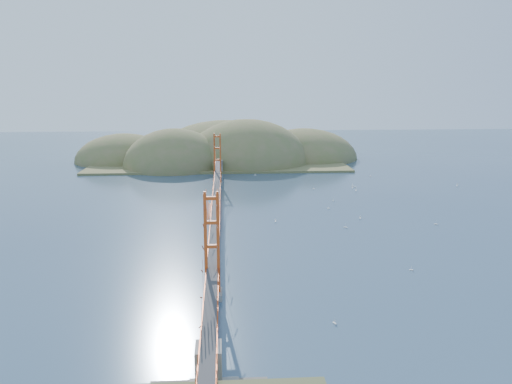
{
  "coord_description": "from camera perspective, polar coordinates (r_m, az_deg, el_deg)",
  "views": [
    {
      "loc": [
        1.34,
        -80.18,
        22.66
      ],
      "look_at": [
        6.62,
        0.0,
        4.96
      ],
      "focal_mm": 35.0,
      "sensor_mm": 36.0,
      "label": 1
    }
  ],
  "objects": [
    {
      "name": "sailboat_9",
      "position": [
        120.4,
        22.01,
        0.73
      ],
      "size": [
        0.55,
        0.64,
        0.74
      ],
      "color": "white",
      "rests_on": "ground"
    },
    {
      "name": "sailboat_12",
      "position": [
        124.48,
        -0.1,
        2.0
      ],
      "size": [
        0.54,
        0.47,
        0.62
      ],
      "color": "white",
      "rests_on": "ground"
    },
    {
      "name": "sailboat_8",
      "position": [
        112.95,
        10.97,
        0.7
      ],
      "size": [
        0.64,
        0.63,
        0.72
      ],
      "color": "white",
      "rests_on": "ground"
    },
    {
      "name": "sailboat_6",
      "position": [
        65.01,
        17.33,
        -8.44
      ],
      "size": [
        0.52,
        0.52,
        0.58
      ],
      "color": "white",
      "rests_on": "ground"
    },
    {
      "name": "sailboat_16",
      "position": [
        92.37,
        8.28,
        -1.82
      ],
      "size": [
        0.57,
        0.57,
        0.6
      ],
      "color": "white",
      "rests_on": "ground"
    },
    {
      "name": "sailboat_extra_1",
      "position": [
        112.06,
        11.23,
        0.6
      ],
      "size": [
        0.65,
        0.65,
        0.71
      ],
      "color": "white",
      "rests_on": "ground"
    },
    {
      "name": "ground",
      "position": [
        83.33,
        -4.56,
        -3.4
      ],
      "size": [
        320.0,
        320.0,
        0.0
      ],
      "primitive_type": "plane",
      "color": "#324A64",
      "rests_on": "ground"
    },
    {
      "name": "sailboat_15",
      "position": [
        111.15,
        10.99,
        0.5
      ],
      "size": [
        0.43,
        0.49,
        0.56
      ],
      "color": "white",
      "rests_on": "ground"
    },
    {
      "name": "sailboat_2",
      "position": [
        80.87,
        10.18,
        -3.94
      ],
      "size": [
        0.64,
        0.61,
        0.72
      ],
      "color": "white",
      "rests_on": "ground"
    },
    {
      "name": "sailboat_7",
      "position": [
        125.85,
        12.97,
        1.8
      ],
      "size": [
        0.57,
        0.57,
        0.62
      ],
      "color": "white",
      "rests_on": "ground"
    },
    {
      "name": "sailboat_extra_0",
      "position": [
        86.5,
        19.87,
        -3.42
      ],
      "size": [
        0.64,
        0.64,
        0.71
      ],
      "color": "white",
      "rests_on": "ground"
    },
    {
      "name": "sailboat_1",
      "position": [
        98.43,
        8.82,
        -0.95
      ],
      "size": [
        0.49,
        0.51,
        0.58
      ],
      "color": "white",
      "rests_on": "ground"
    },
    {
      "name": "sailboat_0",
      "position": [
        83.04,
        2.23,
        -3.32
      ],
      "size": [
        0.52,
        0.55,
        0.62
      ],
      "color": "white",
      "rests_on": "ground"
    },
    {
      "name": "far_headlands",
      "position": [
        150.41,
        -3.4,
        3.74
      ],
      "size": [
        84.0,
        58.0,
        25.0
      ],
      "color": "olive",
      "rests_on": "ground"
    },
    {
      "name": "sailboat_3",
      "position": [
        108.97,
        6.61,
        0.41
      ],
      "size": [
        0.52,
        0.48,
        0.59
      ],
      "color": "white",
      "rests_on": "ground"
    },
    {
      "name": "sailboat_14",
      "position": [
        86.59,
        11.81,
        -2.91
      ],
      "size": [
        0.59,
        0.62,
        0.69
      ],
      "color": "white",
      "rests_on": "ground"
    },
    {
      "name": "sailboat_4",
      "position": [
        108.39,
        11.36,
        0.19
      ],
      "size": [
        0.57,
        0.64,
        0.73
      ],
      "color": "white",
      "rests_on": "ground"
    },
    {
      "name": "sailboat_10",
      "position": [
        50.01,
        8.96,
        -14.51
      ],
      "size": [
        0.5,
        0.5,
        0.57
      ],
      "color": "white",
      "rests_on": "ground"
    },
    {
      "name": "bridge",
      "position": [
        81.88,
        -4.64,
        1.36
      ],
      "size": [
        2.2,
        94.4,
        12.0
      ],
      "color": "gray",
      "rests_on": "ground"
    }
  ]
}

